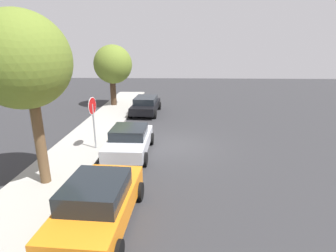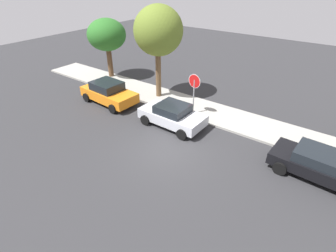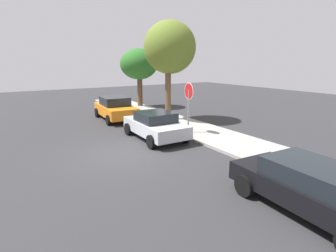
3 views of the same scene
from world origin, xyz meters
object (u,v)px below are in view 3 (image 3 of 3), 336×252
Objects in this scene: stop_sign at (189,99)px; street_tree_near_corner at (170,48)px; parked_car_black at (313,187)px; street_tree_far at (139,65)px; parked_car_orange at (116,108)px; parked_car_silver at (155,125)px.

street_tree_near_corner is (-3.58, 1.08, 2.74)m from stop_sign.
street_tree_near_corner reaches higher than stop_sign.
street_tree_far reaches higher than parked_car_black.
parked_car_black is at bearing -12.42° from stop_sign.
stop_sign is 0.57× the size of street_tree_far.
parked_car_orange is at bearing -179.32° from parked_car_black.
parked_car_black is 12.32m from street_tree_near_corner.
street_tree_far is at bearing 158.72° from parked_car_silver.
parked_car_orange is at bearing -127.18° from street_tree_near_corner.
stop_sign reaches higher than parked_car_black.
street_tree_far is (-17.13, 3.40, 2.91)m from parked_car_black.
parked_car_orange is at bearing -179.61° from parked_car_silver.
parked_car_silver is 5.46m from parked_car_orange.
street_tree_far is (-3.58, 3.56, 2.85)m from parked_car_orange.
street_tree_far is (-9.04, 3.52, 2.91)m from parked_car_silver.
stop_sign is 4.63m from street_tree_near_corner.
parked_car_silver is 0.93× the size of parked_car_orange.
stop_sign is at bearing -16.77° from street_tree_near_corner.
parked_car_orange reaches higher than parked_car_silver.
street_tree_far is at bearing 168.78° from parked_car_black.
street_tree_near_corner is 1.29× the size of street_tree_far.
parked_car_black is (8.09, 0.12, -0.00)m from parked_car_silver.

